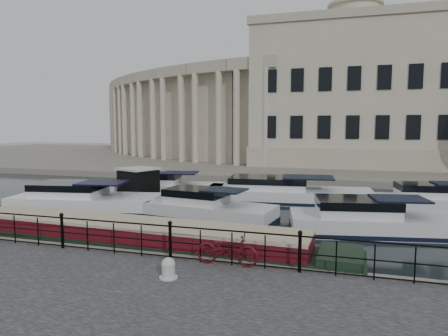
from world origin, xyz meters
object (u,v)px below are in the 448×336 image
at_px(bicycle, 227,249).
at_px(mooring_bollard, 168,268).
at_px(narrowboat, 130,243).
at_px(harbour_hut, 139,186).

xyz_separation_m(bicycle, mooring_bollard, (-1.26, -1.44, -0.23)).
height_order(bicycle, mooring_bollard, bicycle).
xyz_separation_m(mooring_bollard, narrowboat, (-2.99, 3.17, -0.45)).
xyz_separation_m(bicycle, harbour_hut, (-8.83, 10.85, -0.10)).
xyz_separation_m(mooring_bollard, harbour_hut, (-7.57, 12.29, 0.13)).
relative_size(bicycle, mooring_bollard, 3.31).
relative_size(mooring_bollard, harbour_hut, 0.16).
bearing_deg(harbour_hut, bicycle, -28.11).
bearing_deg(harbour_hut, mooring_bollard, -35.62).
relative_size(mooring_bollard, narrowboat, 0.03).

